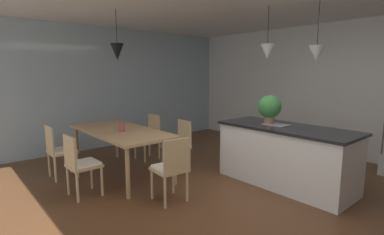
% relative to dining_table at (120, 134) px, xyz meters
% --- Properties ---
extents(ground_plane, '(10.00, 8.40, 0.04)m').
position_rel_dining_table_xyz_m(ground_plane, '(2.10, 0.69, -0.72)').
color(ground_plane, brown).
extents(wall_back_kitchen, '(10.00, 0.12, 2.70)m').
position_rel_dining_table_xyz_m(wall_back_kitchen, '(2.10, 3.95, 0.65)').
color(wall_back_kitchen, white).
rests_on(wall_back_kitchen, ground_plane).
extents(window_wall_left_glazing, '(0.06, 8.40, 2.70)m').
position_rel_dining_table_xyz_m(window_wall_left_glazing, '(-1.96, 0.69, 0.65)').
color(window_wall_left_glazing, '#9EB7C6').
rests_on(window_wall_left_glazing, ground_plane).
extents(dining_table, '(2.09, 0.96, 0.76)m').
position_rel_dining_table_xyz_m(dining_table, '(0.00, 0.00, 0.00)').
color(dining_table, tan).
rests_on(dining_table, ground_plane).
extents(chair_near_right, '(0.41, 0.41, 0.87)m').
position_rel_dining_table_xyz_m(chair_near_right, '(0.47, -0.85, -0.22)').
color(chair_near_right, tan).
rests_on(chair_near_right, ground_plane).
extents(chair_kitchen_end, '(0.43, 0.43, 0.87)m').
position_rel_dining_table_xyz_m(chair_kitchen_end, '(1.41, -0.00, -0.22)').
color(chair_kitchen_end, tan).
rests_on(chair_kitchen_end, ground_plane).
extents(chair_far_right, '(0.43, 0.43, 0.87)m').
position_rel_dining_table_xyz_m(chair_far_right, '(0.47, 0.85, -0.22)').
color(chair_far_right, tan).
rests_on(chair_far_right, ground_plane).
extents(chair_far_left, '(0.41, 0.41, 0.87)m').
position_rel_dining_table_xyz_m(chair_far_left, '(-0.47, 0.85, -0.22)').
color(chair_far_left, tan).
rests_on(chair_far_left, ground_plane).
extents(chair_near_left, '(0.40, 0.40, 0.87)m').
position_rel_dining_table_xyz_m(chair_near_left, '(-0.47, -0.85, -0.22)').
color(chair_near_left, tan).
rests_on(chair_near_left, ground_plane).
extents(kitchen_island, '(2.03, 0.86, 0.91)m').
position_rel_dining_table_xyz_m(kitchen_island, '(2.05, 1.68, -0.23)').
color(kitchen_island, white).
rests_on(kitchen_island, ground_plane).
extents(pendant_over_table, '(0.22, 0.22, 0.80)m').
position_rel_dining_table_xyz_m(pendant_over_table, '(-0.08, 0.04, 1.34)').
color(pendant_over_table, black).
extents(pendant_over_island_main, '(0.21, 0.21, 0.79)m').
position_rel_dining_table_xyz_m(pendant_over_island_main, '(1.65, 1.68, 1.33)').
color(pendant_over_island_main, black).
extents(pendant_over_island_aux, '(0.22, 0.22, 0.85)m').
position_rel_dining_table_xyz_m(pendant_over_island_aux, '(2.44, 1.68, 1.26)').
color(pendant_over_island_aux, black).
extents(potted_plant_on_island, '(0.36, 0.36, 0.45)m').
position_rel_dining_table_xyz_m(potted_plant_on_island, '(1.73, 1.68, 0.46)').
color(potted_plant_on_island, '#8C664C').
rests_on(potted_plant_on_island, kitchen_island).
extents(vase_on_dining_table, '(0.09, 0.09, 0.15)m').
position_rel_dining_table_xyz_m(vase_on_dining_table, '(0.15, -0.04, 0.14)').
color(vase_on_dining_table, '#994C51').
rests_on(vase_on_dining_table, dining_table).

